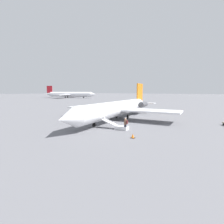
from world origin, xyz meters
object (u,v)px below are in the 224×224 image
object	(u,v)px
airplane_far_right	(69,94)
passenger	(126,123)
airplane_main	(119,108)
boarding_stairs	(119,127)

from	to	relation	value
airplane_far_right	passenger	bearing A→B (deg)	-55.33
airplane_main	airplane_far_right	xyz separation A→B (m)	(-65.88, -85.69, 0.63)
airplane_main	airplane_far_right	distance (m)	108.09
airplane_far_right	passenger	size ratio (longest dim) A/B	24.46
passenger	airplane_main	bearing A→B (deg)	-59.00
airplane_main	boarding_stairs	bearing A→B (deg)	25.86
boarding_stairs	airplane_far_right	bearing A→B (deg)	-44.95
airplane_far_right	boarding_stairs	world-z (taller)	airplane_far_right
passenger	airplane_far_right	bearing A→B (deg)	-44.67
airplane_main	passenger	distance (m)	9.91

